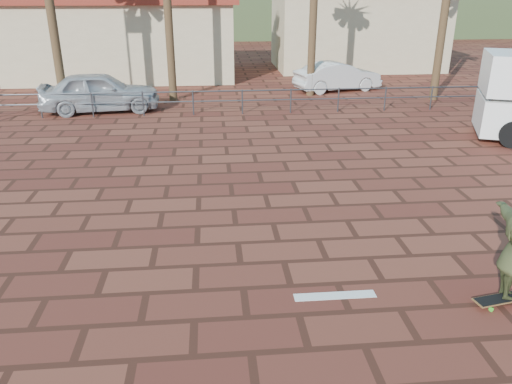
# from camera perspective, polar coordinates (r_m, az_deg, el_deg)

# --- Properties ---
(ground) EXTENTS (120.00, 120.00, 0.00)m
(ground) POSITION_cam_1_polar(r_m,az_deg,el_deg) (9.63, 3.22, -7.96)
(ground) COLOR brown
(ground) RESTS_ON ground
(paint_stripe) EXTENTS (1.40, 0.22, 0.01)m
(paint_stripe) POSITION_cam_1_polar(r_m,az_deg,el_deg) (8.76, 9.00, -11.62)
(paint_stripe) COLOR white
(paint_stripe) RESTS_ON ground
(guardrail) EXTENTS (24.06, 0.06, 1.00)m
(guardrail) POSITION_cam_1_polar(r_m,az_deg,el_deg) (20.67, -1.58, 10.76)
(guardrail) COLOR #47494F
(guardrail) RESTS_ON ground
(building_west) EXTENTS (12.60, 7.60, 4.50)m
(building_west) POSITION_cam_1_polar(r_m,az_deg,el_deg) (30.68, -14.70, 16.93)
(building_west) COLOR beige
(building_west) RESTS_ON ground
(building_east) EXTENTS (10.60, 6.60, 5.00)m
(building_east) POSITION_cam_1_polar(r_m,az_deg,el_deg) (33.60, 11.40, 18.07)
(building_east) COLOR beige
(building_east) RESTS_ON ground
(hill_front) EXTENTS (70.00, 18.00, 6.00)m
(hill_front) POSITION_cam_1_polar(r_m,az_deg,el_deg) (58.25, -4.23, 20.57)
(hill_front) COLOR #384C28
(hill_front) RESTS_ON ground
(longboard) EXTENTS (1.26, 0.49, 0.12)m
(longboard) POSITION_cam_1_polar(r_m,az_deg,el_deg) (9.41, 26.88, -10.73)
(longboard) COLOR olive
(longboard) RESTS_ON ground
(car_silver) EXTENTS (5.01, 2.51, 1.64)m
(car_silver) POSITION_cam_1_polar(r_m,az_deg,el_deg) (22.06, -17.41, 10.88)
(car_silver) COLOR #A8ABAF
(car_silver) RESTS_ON ground
(car_white) EXTENTS (4.54, 2.57, 1.42)m
(car_white) POSITION_cam_1_polar(r_m,az_deg,el_deg) (25.84, 9.30, 12.91)
(car_white) COLOR silver
(car_white) RESTS_ON ground
(street_sign) EXTENTS (0.38, 0.18, 1.97)m
(street_sign) POSITION_cam_1_polar(r_m,az_deg,el_deg) (21.30, 24.85, 11.00)
(street_sign) COLOR gray
(street_sign) RESTS_ON ground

